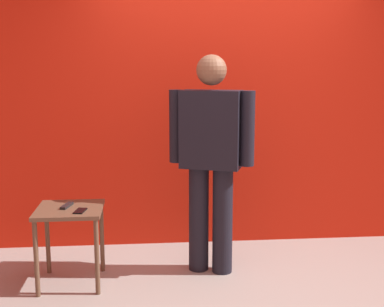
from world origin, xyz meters
TOP-DOWN VIEW (x-y plane):
  - ground_plane at (0.00, 0.00)m, footprint 12.00×12.00m
  - back_wall_red at (0.00, 1.37)m, footprint 4.53×0.12m
  - standing_person at (-0.21, 0.61)m, footprint 0.70×0.39m
  - side_table at (-1.34, 0.46)m, footprint 0.50×0.50m
  - cell_phone at (-1.24, 0.35)m, footprint 0.09×0.15m
  - tv_remote at (-1.36, 0.49)m, footprint 0.08×0.18m

SIDE VIEW (x-z plane):
  - ground_plane at x=0.00m, z-range 0.00..0.00m
  - side_table at x=-1.34m, z-range 0.21..0.82m
  - cell_phone at x=-1.24m, z-range 0.62..0.63m
  - tv_remote at x=-1.36m, z-range 0.62..0.64m
  - standing_person at x=-0.21m, z-range 0.11..1.90m
  - back_wall_red at x=0.00m, z-range 0.00..3.30m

